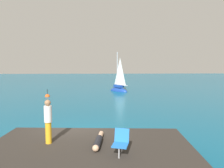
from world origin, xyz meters
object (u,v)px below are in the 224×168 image
object	(u,v)px
sailboat_near	(119,89)
beach_chair	(121,141)
person_standing	(48,120)
person_sunbather	(98,141)
marker_buoy	(47,96)

from	to	relation	value
sailboat_near	beach_chair	distance (m)	22.17
sailboat_near	person_standing	bearing A→B (deg)	129.08
beach_chair	person_sunbather	bearing A→B (deg)	-121.56
person_sunbather	person_standing	distance (m)	1.99
person_sunbather	sailboat_near	bearing A→B (deg)	-0.23
sailboat_near	beach_chair	world-z (taller)	sailboat_near
sailboat_near	marker_buoy	bearing A→B (deg)	77.35
beach_chair	person_standing	bearing A→B (deg)	-95.34
person_sunbather	beach_chair	distance (m)	1.17
marker_buoy	beach_chair	bearing A→B (deg)	-68.33
sailboat_near	marker_buoy	xyz separation A→B (m)	(-8.85, -4.40, -0.32)
person_sunbather	marker_buoy	world-z (taller)	person_sunbather
person_standing	beach_chair	size ratio (longest dim) A/B	2.03
marker_buoy	person_sunbather	bearing A→B (deg)	-69.56
person_standing	marker_buoy	world-z (taller)	person_standing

